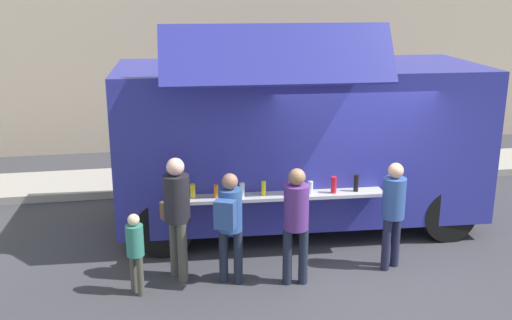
# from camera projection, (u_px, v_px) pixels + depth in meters

# --- Properties ---
(ground_plane) EXTENTS (60.00, 60.00, 0.00)m
(ground_plane) POSITION_uv_depth(u_px,v_px,m) (366.00, 269.00, 8.85)
(ground_plane) COLOR #38383D
(curb_strip) EXTENTS (28.00, 1.60, 0.15)m
(curb_strip) POSITION_uv_depth(u_px,v_px,m) (78.00, 184.00, 12.37)
(curb_strip) COLOR #9E998E
(curb_strip) RESTS_ON ground
(food_truck_main) EXTENTS (6.09, 3.12, 3.51)m
(food_truck_main) POSITION_uv_depth(u_px,v_px,m) (299.00, 139.00, 10.16)
(food_truck_main) COLOR #2D3097
(food_truck_main) RESTS_ON ground
(trash_bin) EXTENTS (0.60, 0.60, 1.00)m
(trash_bin) POSITION_uv_depth(u_px,v_px,m) (459.00, 150.00, 13.35)
(trash_bin) COLOR #2B5F39
(trash_bin) RESTS_ON ground
(customer_front_ordering) EXTENTS (0.35, 0.34, 1.68)m
(customer_front_ordering) POSITION_uv_depth(u_px,v_px,m) (296.00, 216.00, 8.15)
(customer_front_ordering) COLOR #1D2537
(customer_front_ordering) RESTS_ON ground
(customer_mid_with_backpack) EXTENTS (0.42, 0.53, 1.60)m
(customer_mid_with_backpack) POSITION_uv_depth(u_px,v_px,m) (230.00, 218.00, 8.16)
(customer_mid_with_backpack) COLOR #1D2536
(customer_mid_with_backpack) RESTS_ON ground
(customer_rear_waiting) EXTENTS (0.42, 0.57, 1.79)m
(customer_rear_waiting) POSITION_uv_depth(u_px,v_px,m) (176.00, 208.00, 8.30)
(customer_rear_waiting) COLOR #4C4B43
(customer_rear_waiting) RESTS_ON ground
(customer_extra_browsing) EXTENTS (0.33, 0.33, 1.61)m
(customer_extra_browsing) POSITION_uv_depth(u_px,v_px,m) (393.00, 206.00, 8.63)
(customer_extra_browsing) COLOR #1F223A
(customer_extra_browsing) RESTS_ON ground
(child_near_queue) EXTENTS (0.23, 0.23, 1.15)m
(child_near_queue) POSITION_uv_depth(u_px,v_px,m) (135.00, 247.00, 7.96)
(child_near_queue) COLOR #4A483F
(child_near_queue) RESTS_ON ground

